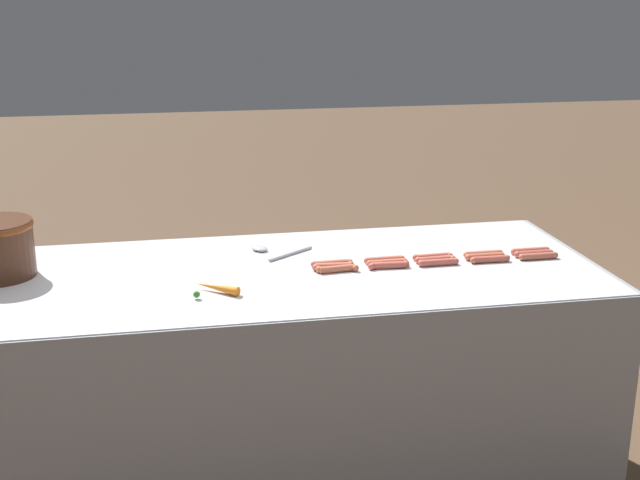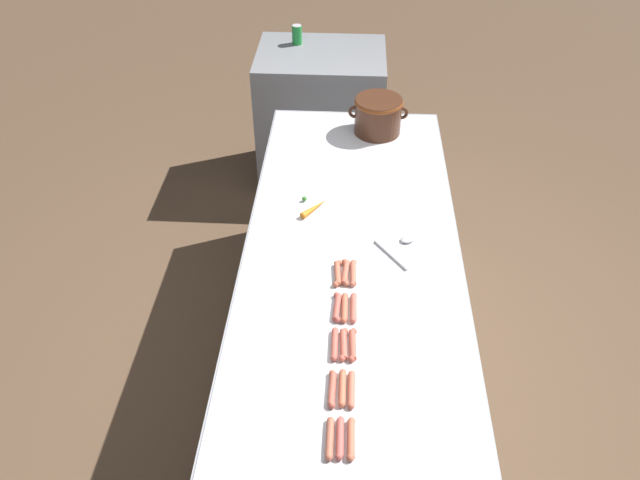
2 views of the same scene
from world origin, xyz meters
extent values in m
plane|color=brown|center=(0.00, 0.00, 0.00)|extent=(20.00, 20.00, 0.00)
cube|color=#9EA0A5|center=(0.00, 0.00, 0.43)|extent=(0.94, 2.33, 0.86)
cube|color=silver|center=(0.00, 0.00, 0.86)|extent=(0.92, 2.28, 0.00)
cube|color=gray|center=(-0.24, 1.79, 0.47)|extent=(0.85, 0.65, 0.94)
cylinder|color=#C0644B|center=(-0.05, -0.97, 0.87)|extent=(0.02, 0.13, 0.02)
sphere|color=#C0644B|center=(-0.05, -1.04, 0.87)|extent=(0.02, 0.02, 0.02)
sphere|color=#C0644B|center=(-0.06, -0.91, 0.87)|extent=(0.02, 0.02, 0.02)
cylinder|color=#C45B48|center=(-0.06, -0.78, 0.87)|extent=(0.03, 0.13, 0.02)
sphere|color=#C45B48|center=(-0.05, -0.85, 0.87)|extent=(0.02, 0.02, 0.02)
sphere|color=#C45B48|center=(-0.06, -0.72, 0.87)|extent=(0.02, 0.02, 0.02)
cylinder|color=#C65C4D|center=(-0.05, -0.59, 0.87)|extent=(0.03, 0.13, 0.02)
sphere|color=#C65C4D|center=(-0.06, -0.65, 0.87)|extent=(0.02, 0.02, 0.02)
sphere|color=#C65C4D|center=(-0.05, -0.52, 0.87)|extent=(0.02, 0.02, 0.02)
cylinder|color=#C8594B|center=(-0.05, -0.40, 0.87)|extent=(0.03, 0.13, 0.02)
sphere|color=#C8594B|center=(-0.05, -0.47, 0.87)|extent=(0.02, 0.02, 0.02)
sphere|color=#C8594B|center=(-0.06, -0.34, 0.87)|extent=(0.02, 0.02, 0.02)
cylinder|color=#C76448|center=(-0.06, -0.22, 0.87)|extent=(0.03, 0.13, 0.02)
sphere|color=#C76448|center=(-0.06, -0.28, 0.87)|extent=(0.02, 0.02, 0.02)
sphere|color=#C76448|center=(-0.05, -0.15, 0.87)|extent=(0.02, 0.02, 0.02)
cylinder|color=#C15A51|center=(-0.02, -0.97, 0.87)|extent=(0.03, 0.13, 0.02)
sphere|color=#C15A51|center=(-0.02, -1.03, 0.87)|extent=(0.02, 0.02, 0.02)
sphere|color=#C15A51|center=(-0.02, -0.90, 0.87)|extent=(0.02, 0.02, 0.02)
cylinder|color=#C76849|center=(-0.02, -0.78, 0.87)|extent=(0.03, 0.13, 0.02)
sphere|color=#C76849|center=(-0.02, -0.84, 0.87)|extent=(0.02, 0.02, 0.02)
sphere|color=#C76849|center=(-0.02, -0.71, 0.87)|extent=(0.02, 0.02, 0.02)
cylinder|color=#CB604D|center=(-0.02, -0.59, 0.87)|extent=(0.03, 0.13, 0.02)
sphere|color=#CB604D|center=(-0.03, -0.65, 0.87)|extent=(0.02, 0.02, 0.02)
sphere|color=#CB604D|center=(-0.02, -0.52, 0.87)|extent=(0.02, 0.02, 0.02)
cylinder|color=#C86648|center=(-0.02, -0.41, 0.87)|extent=(0.03, 0.13, 0.02)
sphere|color=#C86648|center=(-0.02, -0.47, 0.87)|extent=(0.02, 0.02, 0.02)
sphere|color=#C86648|center=(-0.02, -0.34, 0.87)|extent=(0.02, 0.02, 0.02)
cylinder|color=#C2644C|center=(-0.02, -0.21, 0.87)|extent=(0.03, 0.13, 0.02)
sphere|color=#C2644C|center=(-0.02, -0.27, 0.87)|extent=(0.02, 0.02, 0.02)
sphere|color=#C2644C|center=(-0.03, -0.14, 0.87)|extent=(0.02, 0.02, 0.02)
cylinder|color=#C26348|center=(0.01, -0.97, 0.87)|extent=(0.03, 0.13, 0.02)
sphere|color=#C26348|center=(0.01, -1.03, 0.87)|extent=(0.02, 0.02, 0.02)
sphere|color=#C26348|center=(0.01, -0.91, 0.87)|extent=(0.02, 0.02, 0.02)
cylinder|color=#CB664F|center=(0.01, -0.78, 0.87)|extent=(0.03, 0.13, 0.02)
sphere|color=#CB664F|center=(0.01, -0.85, 0.87)|extent=(0.02, 0.02, 0.02)
sphere|color=#CB664F|center=(0.01, -0.72, 0.87)|extent=(0.02, 0.02, 0.02)
cylinder|color=#BF5A48|center=(0.01, -0.59, 0.87)|extent=(0.03, 0.13, 0.02)
sphere|color=#BF5A48|center=(0.01, -0.65, 0.87)|extent=(0.02, 0.02, 0.02)
sphere|color=#BF5A48|center=(0.01, -0.52, 0.87)|extent=(0.02, 0.02, 0.02)
cylinder|color=#C5604F|center=(0.01, -0.41, 0.87)|extent=(0.03, 0.13, 0.02)
sphere|color=#C5604F|center=(0.01, -0.47, 0.87)|extent=(0.02, 0.02, 0.02)
sphere|color=#C5604F|center=(0.01, -0.34, 0.87)|extent=(0.02, 0.02, 0.02)
cylinder|color=#C86850|center=(0.01, -0.21, 0.87)|extent=(0.03, 0.13, 0.02)
sphere|color=#C86850|center=(0.01, -0.27, 0.87)|extent=(0.02, 0.02, 0.02)
sphere|color=#C86850|center=(0.01, -0.15, 0.87)|extent=(0.02, 0.02, 0.02)
cylinder|color=#472616|center=(0.12, 0.94, 0.96)|extent=(0.25, 0.25, 0.20)
torus|color=brown|center=(0.12, 0.94, 1.04)|extent=(0.26, 0.26, 0.03)
torus|color=#472616|center=(-0.01, 0.94, 0.98)|extent=(0.07, 0.02, 0.07)
torus|color=#472616|center=(0.25, 0.94, 0.98)|extent=(0.07, 0.02, 0.07)
cylinder|color=#B7B7BC|center=(0.16, -0.08, 0.87)|extent=(0.14, 0.18, 0.01)
ellipsoid|color=#B7B7BC|center=(0.24, 0.02, 0.87)|extent=(0.09, 0.08, 0.02)
cone|color=orange|center=(-0.18, 0.21, 0.88)|extent=(0.13, 0.15, 0.03)
sphere|color=#387F2D|center=(-0.23, 0.28, 0.88)|extent=(0.02, 0.02, 0.02)
cylinder|color=#1E8C38|center=(-0.40, 1.93, 1.00)|extent=(0.07, 0.07, 0.12)
cylinder|color=silver|center=(-0.40, 1.93, 1.06)|extent=(0.06, 0.06, 0.00)
camera|label=1|loc=(-2.77, 0.36, 1.82)|focal=46.90mm
camera|label=2|loc=(-0.02, -2.04, 2.61)|focal=34.60mm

